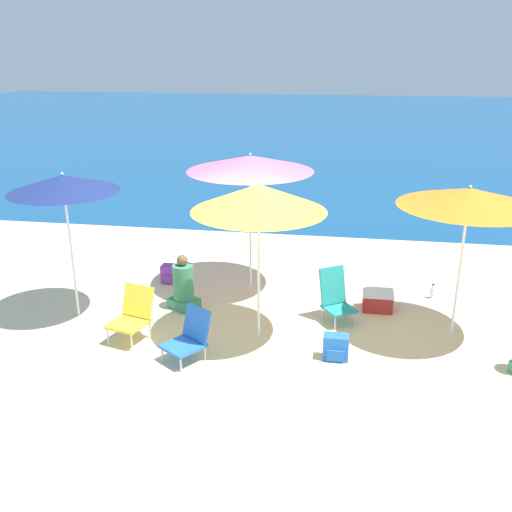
# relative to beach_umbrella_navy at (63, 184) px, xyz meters

# --- Properties ---
(ground_plane) EXTENTS (60.00, 60.00, 0.00)m
(ground_plane) POSITION_rel_beach_umbrella_navy_xyz_m (2.76, -0.55, -2.06)
(ground_plane) COLOR beige
(sea_water) EXTENTS (60.00, 40.00, 0.01)m
(sea_water) POSITION_rel_beach_umbrella_navy_xyz_m (2.76, 24.51, -2.05)
(sea_water) COLOR navy
(sea_water) RESTS_ON ground
(beach_umbrella_navy) EXTENTS (1.58, 1.58, 2.22)m
(beach_umbrella_navy) POSITION_rel_beach_umbrella_navy_xyz_m (0.00, 0.00, 0.00)
(beach_umbrella_navy) COLOR white
(beach_umbrella_navy) RESTS_ON ground
(beach_umbrella_orange) EXTENTS (1.87, 1.87, 2.20)m
(beach_umbrella_orange) POSITION_rel_beach_umbrella_navy_xyz_m (5.57, 0.22, -0.03)
(beach_umbrella_orange) COLOR white
(beach_umbrella_orange) RESTS_ON ground
(beach_umbrella_pink) EXTENTS (2.03, 2.03, 2.32)m
(beach_umbrella_pink) POSITION_rel_beach_umbrella_navy_xyz_m (2.44, 1.45, 0.09)
(beach_umbrella_pink) COLOR white
(beach_umbrella_pink) RESTS_ON ground
(beach_umbrella_yellow) EXTENTS (1.80, 1.80, 2.26)m
(beach_umbrella_yellow) POSITION_rel_beach_umbrella_navy_xyz_m (2.85, -0.27, -0.02)
(beach_umbrella_yellow) COLOR white
(beach_umbrella_yellow) RESTS_ON ground
(beach_chair_teal) EXTENTS (0.62, 0.64, 0.81)m
(beach_chair_teal) POSITION_rel_beach_umbrella_navy_xyz_m (3.90, 0.46, -1.66)
(beach_chair_teal) COLOR silver
(beach_chair_teal) RESTS_ON ground
(beach_chair_yellow) EXTENTS (0.62, 0.69, 0.74)m
(beach_chair_yellow) POSITION_rel_beach_umbrella_navy_xyz_m (1.12, -0.57, -1.67)
(beach_chair_yellow) COLOR silver
(beach_chair_yellow) RESTS_ON ground
(beach_chair_blue) EXTENTS (0.69, 0.71, 0.68)m
(beach_chair_blue) POSITION_rel_beach_umbrella_navy_xyz_m (2.05, -0.97, -1.73)
(beach_chair_blue) COLOR silver
(beach_chair_blue) RESTS_ON ground
(person_seated_far) EXTENTS (0.55, 0.53, 0.89)m
(person_seated_far) POSITION_rel_beach_umbrella_navy_xyz_m (1.54, 0.51, -1.70)
(person_seated_far) COLOR #3F8C66
(person_seated_far) RESTS_ON ground
(backpack_blue) EXTENTS (0.33, 0.23, 0.34)m
(backpack_blue) POSITION_rel_beach_umbrella_navy_xyz_m (3.95, -0.70, -1.89)
(backpack_blue) COLOR blue
(backpack_blue) RESTS_ON ground
(backpack_purple) EXTENTS (0.25, 0.25, 0.31)m
(backpack_purple) POSITION_rel_beach_umbrella_navy_xyz_m (0.98, 1.50, -1.91)
(backpack_purple) COLOR purple
(backpack_purple) RESTS_ON ground
(water_bottle) EXTENTS (0.08, 0.08, 0.25)m
(water_bottle) POSITION_rel_beach_umbrella_navy_xyz_m (5.46, 1.52, -1.96)
(water_bottle) COLOR silver
(water_bottle) RESTS_ON ground
(cooler_box) EXTENTS (0.47, 0.34, 0.32)m
(cooler_box) POSITION_rel_beach_umbrella_navy_xyz_m (4.55, 0.92, -1.90)
(cooler_box) COLOR #B72828
(cooler_box) RESTS_ON ground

